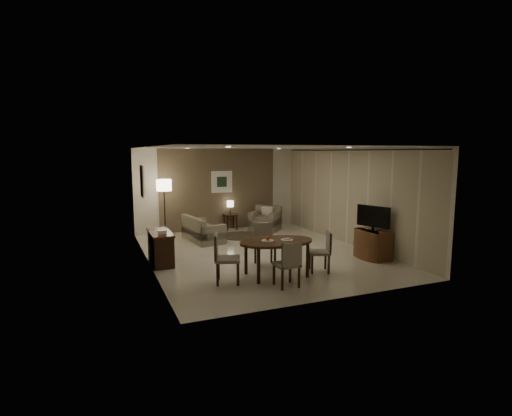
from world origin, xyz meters
name	(u,v)px	position (x,y,z in m)	size (l,w,h in m)	color
room_shell	(253,199)	(0.00, 0.40, 1.35)	(5.50, 7.00, 2.70)	beige
taupe_accent	(219,189)	(0.00, 3.48, 1.35)	(3.96, 0.03, 2.70)	brown
curtain_wall	(348,198)	(2.68, 0.00, 1.32)	(0.08, 6.70, 2.58)	beige
curtain_rod	(349,150)	(2.68, 0.00, 2.64)	(0.03, 0.03, 6.80)	black
art_back_frame	(222,182)	(0.10, 3.46, 1.60)	(0.72, 0.03, 0.72)	silver
art_back_canvas	(222,182)	(0.10, 3.44, 1.60)	(0.34, 0.01, 0.34)	black
art_left_frame	(142,181)	(-2.72, 1.20, 1.85)	(0.03, 0.60, 0.80)	silver
art_left_canvas	(143,181)	(-2.71, 1.20, 1.85)	(0.01, 0.46, 0.64)	gray
downlight_nl	(228,147)	(-1.40, -1.80, 2.69)	(0.10, 0.10, 0.01)	white
downlight_nr	(349,148)	(1.40, -1.80, 2.69)	(0.10, 0.10, 0.01)	white
downlight_fl	(187,148)	(-1.40, 1.80, 2.69)	(0.10, 0.10, 0.01)	white
downlight_fr	(279,149)	(1.40, 1.80, 2.69)	(0.10, 0.10, 0.01)	white
console_desk	(161,248)	(-2.49, 0.00, 0.38)	(0.48, 1.20, 0.75)	#4E2919
telephone	(162,232)	(-2.49, -0.30, 0.80)	(0.20, 0.14, 0.09)	white
tv_cabinet	(373,244)	(2.40, -1.50, 0.35)	(0.48, 0.90, 0.70)	brown
flat_tv	(373,217)	(2.38, -1.50, 1.02)	(0.06, 0.88, 0.60)	black
dining_table	(276,258)	(-0.39, -1.87, 0.38)	(1.60, 1.00, 0.75)	#4E2919
chair_near	(286,264)	(-0.50, -2.56, 0.45)	(0.43, 0.43, 0.90)	#7A705E
chair_far	(265,245)	(-0.30, -1.08, 0.48)	(0.46, 0.46, 0.96)	#7A705E
chair_left	(228,258)	(-1.48, -1.93, 0.50)	(0.48, 0.48, 0.99)	#7A705E
chair_right	(319,252)	(0.59, -1.97, 0.44)	(0.43, 0.43, 0.89)	#7A705E
plate_a	(268,241)	(-0.57, -1.82, 0.76)	(0.26, 0.26, 0.02)	white
plate_b	(287,240)	(-0.17, -1.92, 0.76)	(0.26, 0.26, 0.02)	white
fruit_apple	(268,238)	(-0.57, -1.82, 0.81)	(0.09, 0.09, 0.09)	#AD4813
napkin	(287,239)	(-0.17, -1.92, 0.78)	(0.12, 0.08, 0.03)	white
round_rug	(242,236)	(0.32, 2.15, 0.01)	(1.36, 1.36, 0.01)	#3F3323
sofa	(203,229)	(-0.96, 1.95, 0.36)	(0.77, 1.54, 0.72)	#7A705E
armchair	(265,218)	(1.35, 2.71, 0.40)	(0.90, 0.85, 0.80)	#7A705E
side_table	(230,222)	(0.32, 3.24, 0.26)	(0.41, 0.41, 0.53)	black
table_lamp	(230,207)	(0.32, 3.25, 0.78)	(0.22, 0.22, 0.50)	#FFEAC1
floor_lamp	(165,208)	(-1.89, 2.91, 0.88)	(0.45, 0.45, 1.76)	#FFE5B7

